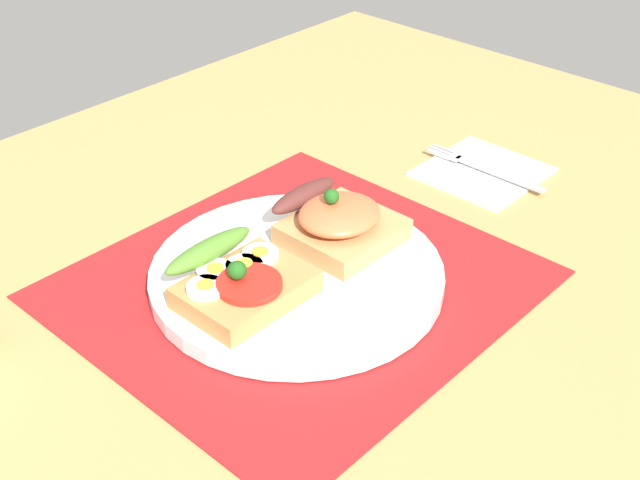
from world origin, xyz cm
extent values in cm
cube|color=tan|center=(0.00, 0.00, -1.60)|extent=(120.00, 90.00, 3.20)
cube|color=maroon|center=(0.00, 0.00, 0.15)|extent=(36.81, 34.36, 0.30)
cylinder|color=white|center=(0.00, 0.00, 1.05)|extent=(25.80, 25.80, 1.50)
cube|color=#B28047|center=(-6.00, 0.19, 2.76)|extent=(10.44, 7.71, 1.93)
cylinder|color=red|center=(-6.46, -0.97, 4.03)|extent=(5.38, 5.38, 0.60)
ellipsoid|color=#4E7F2A|center=(-6.00, 4.44, 4.63)|extent=(9.19, 2.20, 1.80)
sphere|color=#1E5919|center=(-6.81, 0.19, 5.13)|extent=(1.60, 1.60, 1.60)
cylinder|color=white|center=(-9.13, 1.30, 3.98)|extent=(3.15, 3.15, 0.50)
cylinder|color=yellow|center=(-9.13, 1.30, 4.31)|extent=(1.42, 1.42, 0.16)
cylinder|color=white|center=(-7.04, 2.47, 3.98)|extent=(3.15, 3.15, 0.50)
cylinder|color=yellow|center=(-7.04, 2.47, 4.31)|extent=(1.42, 1.42, 0.16)
cylinder|color=white|center=(-4.95, 1.23, 3.98)|extent=(3.15, 3.15, 0.50)
cylinder|color=yellow|center=(-4.95, 1.23, 4.31)|extent=(1.42, 1.42, 0.16)
cylinder|color=white|center=(-2.86, 1.49, 3.98)|extent=(3.15, 3.15, 0.50)
cylinder|color=yellow|center=(-2.86, 1.49, 4.31)|extent=(1.42, 1.42, 0.16)
cube|color=tan|center=(6.00, 0.03, 2.77)|extent=(9.52, 8.82, 1.94)
ellipsoid|color=#E8673C|center=(5.57, -0.45, 4.81)|extent=(7.81, 7.06, 2.13)
ellipsoid|color=#572824|center=(6.00, 4.84, 4.64)|extent=(8.10, 2.20, 1.80)
sphere|color=#1E5919|center=(5.20, 0.63, 6.57)|extent=(1.40, 1.40, 1.40)
cube|color=white|center=(28.39, -0.54, 0.30)|extent=(12.16, 11.58, 0.60)
cube|color=#B7B7BC|center=(28.21, -2.72, 0.76)|extent=(0.80, 10.91, 0.32)
cube|color=#B7B7BC|center=(28.21, 2.94, 0.76)|extent=(1.50, 1.20, 0.32)
cube|color=#B7B7BC|center=(27.56, 4.94, 0.76)|extent=(0.32, 2.80, 0.32)
cube|color=#B7B7BC|center=(28.21, 4.94, 0.76)|extent=(0.32, 2.80, 0.32)
cube|color=#B7B7BC|center=(28.86, 4.94, 0.76)|extent=(0.32, 2.80, 0.32)
camera|label=1|loc=(-43.38, -42.81, 44.76)|focal=47.96mm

